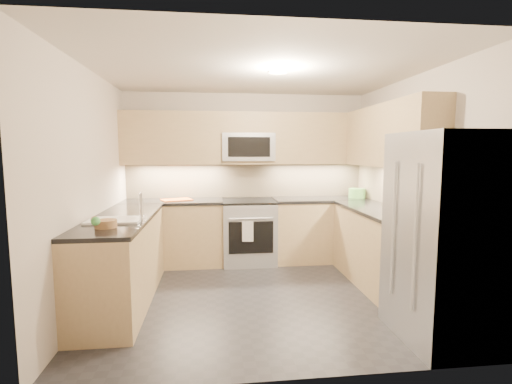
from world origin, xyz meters
name	(u,v)px	position (x,y,z in m)	size (l,w,h in m)	color
floor	(260,295)	(0.00, 0.00, 0.00)	(3.60, 3.20, 0.00)	#27262C
ceiling	(260,71)	(0.00, 0.00, 2.50)	(3.60, 3.20, 0.02)	beige
wall_back	(247,177)	(0.00, 1.60, 1.25)	(3.60, 0.02, 2.50)	#BDB2A4
wall_front	(289,208)	(0.00, -1.60, 1.25)	(3.60, 0.02, 2.50)	#BDB2A4
wall_left	(90,188)	(-1.80, 0.00, 1.25)	(0.02, 3.20, 2.50)	#BDB2A4
wall_right	(413,185)	(1.80, 0.00, 1.25)	(0.02, 3.20, 2.50)	#BDB2A4
base_cab_back_left	(174,234)	(-1.09, 1.30, 0.45)	(1.42, 0.60, 0.90)	tan
base_cab_back_right	(320,230)	(1.09, 1.30, 0.45)	(1.42, 0.60, 0.90)	tan
base_cab_right	(380,249)	(1.50, 0.15, 0.45)	(0.60, 1.70, 0.90)	tan
base_cab_peninsula	(123,261)	(-1.50, 0.00, 0.45)	(0.60, 2.00, 0.90)	tan
countertop_back_left	(173,202)	(-1.09, 1.30, 0.92)	(1.42, 0.63, 0.04)	black
countertop_back_right	(321,199)	(1.09, 1.30, 0.92)	(1.42, 0.63, 0.04)	black
countertop_right	(381,211)	(1.50, 0.15, 0.92)	(0.63, 1.70, 0.04)	black
countertop_peninsula	(121,219)	(-1.50, 0.00, 0.92)	(0.63, 2.00, 0.04)	black
upper_cab_back	(248,139)	(0.00, 1.43, 1.83)	(3.60, 0.35, 0.75)	tan
upper_cab_right	(389,136)	(1.62, 0.28, 1.83)	(0.35, 1.95, 0.75)	tan
backsplash_back	(247,180)	(0.00, 1.60, 1.20)	(3.60, 0.01, 0.51)	tan
backsplash_right	(394,186)	(1.80, 0.45, 1.20)	(0.01, 2.30, 0.51)	tan
gas_range	(249,232)	(0.00, 1.28, 0.46)	(0.76, 0.65, 0.91)	#A3A5AB
range_cooktop	(249,201)	(0.00, 1.28, 0.92)	(0.76, 0.65, 0.03)	black
oven_door_glass	(251,238)	(0.00, 0.95, 0.45)	(0.62, 0.02, 0.45)	black
oven_handle	(251,219)	(0.00, 0.93, 0.72)	(0.02, 0.02, 0.60)	#B2B5BA
microwave	(248,147)	(0.00, 1.40, 1.70)	(0.76, 0.40, 0.40)	#9D9FA4
microwave_door	(249,147)	(0.00, 1.20, 1.70)	(0.60, 0.01, 0.28)	black
refrigerator	(444,238)	(1.45, -1.15, 0.90)	(0.70, 0.90, 1.80)	#919398
fridge_handle_left	(415,238)	(1.08, -1.33, 0.95)	(0.02, 0.02, 1.20)	#B2B5BA
fridge_handle_right	(393,229)	(1.08, -0.97, 0.95)	(0.02, 0.02, 1.20)	#B2B5BA
sink_basin	(115,227)	(-1.50, -0.25, 0.88)	(0.52, 0.38, 0.16)	white
faucet	(141,207)	(-1.24, -0.25, 1.08)	(0.03, 0.03, 0.28)	silver
utensil_bowl	(357,193)	(1.64, 1.29, 1.01)	(0.25, 0.25, 0.14)	#58A345
cutting_board	(177,200)	(-1.04, 1.32, 0.95)	(0.41, 0.29, 0.01)	#C94F12
fruit_basket	(106,224)	(-1.50, -0.57, 0.98)	(0.20, 0.20, 0.07)	olive
fruit_apple	(95,220)	(-1.51, -0.82, 1.05)	(0.07, 0.07, 0.07)	#B22414
fruit_pear	(96,221)	(-1.50, -0.86, 1.05)	(0.08, 0.08, 0.08)	green
dish_towel_check	(248,231)	(-0.05, 0.91, 0.55)	(0.15, 0.01, 0.29)	white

